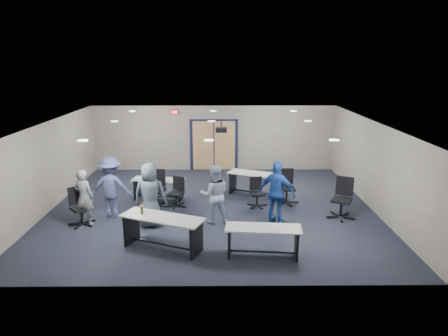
{
  "coord_description": "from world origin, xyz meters",
  "views": [
    {
      "loc": [
        0.29,
        -11.82,
        4.54
      ],
      "look_at": [
        0.38,
        -0.3,
        1.38
      ],
      "focal_mm": 32.0,
      "sensor_mm": 36.0,
      "label": 1
    }
  ],
  "objects_px": {
    "table_back_right": "(256,180)",
    "chair_loose_left": "(81,207)",
    "person_plaid": "(150,195)",
    "chair_back_a": "(156,189)",
    "person_lightblue": "(215,194)",
    "person_gray": "(84,197)",
    "person_back": "(111,187)",
    "chair_back_d": "(287,187)",
    "table_front_left": "(162,227)",
    "chair_loose_right": "(342,199)",
    "person_navy": "(277,193)",
    "table_front_right": "(263,236)",
    "chair_back_c": "(257,193)",
    "chair_back_b": "(176,192)",
    "table_back_left": "(159,185)"
  },
  "relations": [
    {
      "from": "table_front_left",
      "to": "person_plaid",
      "type": "height_order",
      "value": "person_plaid"
    },
    {
      "from": "chair_loose_left",
      "to": "person_lightblue",
      "type": "relative_size",
      "value": 0.64
    },
    {
      "from": "chair_loose_right",
      "to": "person_navy",
      "type": "distance_m",
      "value": 2.02
    },
    {
      "from": "chair_back_d",
      "to": "person_plaid",
      "type": "relative_size",
      "value": 0.61
    },
    {
      "from": "table_front_left",
      "to": "table_back_left",
      "type": "height_order",
      "value": "table_front_left"
    },
    {
      "from": "chair_back_c",
      "to": "person_back",
      "type": "bearing_deg",
      "value": 178.68
    },
    {
      "from": "chair_loose_right",
      "to": "person_navy",
      "type": "bearing_deg",
      "value": -140.25
    },
    {
      "from": "table_back_right",
      "to": "chair_back_b",
      "type": "relative_size",
      "value": 2.12
    },
    {
      "from": "person_plaid",
      "to": "person_lightblue",
      "type": "distance_m",
      "value": 1.79
    },
    {
      "from": "chair_back_d",
      "to": "table_front_left",
      "type": "bearing_deg",
      "value": -138.05
    },
    {
      "from": "table_back_left",
      "to": "person_lightblue",
      "type": "height_order",
      "value": "person_lightblue"
    },
    {
      "from": "table_front_left",
      "to": "person_gray",
      "type": "distance_m",
      "value": 2.84
    },
    {
      "from": "chair_back_a",
      "to": "chair_back_c",
      "type": "height_order",
      "value": "chair_back_a"
    },
    {
      "from": "chair_back_c",
      "to": "person_plaid",
      "type": "height_order",
      "value": "person_plaid"
    },
    {
      "from": "table_back_left",
      "to": "table_back_right",
      "type": "bearing_deg",
      "value": 15.99
    },
    {
      "from": "person_gray",
      "to": "chair_back_d",
      "type": "bearing_deg",
      "value": -146.55
    },
    {
      "from": "chair_back_b",
      "to": "person_lightblue",
      "type": "relative_size",
      "value": 0.56
    },
    {
      "from": "chair_loose_left",
      "to": "person_plaid",
      "type": "relative_size",
      "value": 0.59
    },
    {
      "from": "table_front_left",
      "to": "chair_back_a",
      "type": "distance_m",
      "value": 2.94
    },
    {
      "from": "person_back",
      "to": "table_front_right",
      "type": "bearing_deg",
      "value": 151.12
    },
    {
      "from": "table_back_left",
      "to": "person_plaid",
      "type": "bearing_deg",
      "value": -77.64
    },
    {
      "from": "person_gray",
      "to": "person_navy",
      "type": "xyz_separation_m",
      "value": [
        5.4,
        0.03,
        0.11
      ]
    },
    {
      "from": "table_front_left",
      "to": "table_front_right",
      "type": "height_order",
      "value": "table_front_left"
    },
    {
      "from": "table_back_left",
      "to": "table_front_left",
      "type": "bearing_deg",
      "value": -70.63
    },
    {
      "from": "chair_back_c",
      "to": "person_back",
      "type": "xyz_separation_m",
      "value": [
        -4.36,
        -0.78,
        0.45
      ]
    },
    {
      "from": "table_back_right",
      "to": "chair_back_c",
      "type": "xyz_separation_m",
      "value": [
        -0.05,
        -1.11,
        -0.06
      ]
    },
    {
      "from": "chair_back_b",
      "to": "person_plaid",
      "type": "xyz_separation_m",
      "value": [
        -0.53,
        -1.49,
        0.44
      ]
    },
    {
      "from": "chair_loose_right",
      "to": "person_gray",
      "type": "xyz_separation_m",
      "value": [
        -7.36,
        -0.41,
        0.21
      ]
    },
    {
      "from": "chair_back_b",
      "to": "person_back",
      "type": "xyz_separation_m",
      "value": [
        -1.79,
        -0.79,
        0.44
      ]
    },
    {
      "from": "table_back_left",
      "to": "chair_back_c",
      "type": "bearing_deg",
      "value": -3.48
    },
    {
      "from": "table_front_right",
      "to": "person_lightblue",
      "type": "xyz_separation_m",
      "value": [
        -1.17,
        2.01,
        0.35
      ]
    },
    {
      "from": "table_back_right",
      "to": "person_plaid",
      "type": "bearing_deg",
      "value": -117.23
    },
    {
      "from": "person_gray",
      "to": "person_lightblue",
      "type": "distance_m",
      "value": 3.65
    },
    {
      "from": "chair_back_d",
      "to": "chair_loose_left",
      "type": "distance_m",
      "value": 6.29
    },
    {
      "from": "person_lightblue",
      "to": "table_front_left",
      "type": "bearing_deg",
      "value": 47.24
    },
    {
      "from": "table_back_left",
      "to": "table_back_right",
      "type": "distance_m",
      "value": 3.29
    },
    {
      "from": "table_back_right",
      "to": "chair_loose_left",
      "type": "xyz_separation_m",
      "value": [
        -5.13,
        -2.52,
        0.01
      ]
    },
    {
      "from": "chair_back_a",
      "to": "chair_loose_left",
      "type": "bearing_deg",
      "value": -135.31
    },
    {
      "from": "table_back_right",
      "to": "chair_loose_right",
      "type": "distance_m",
      "value": 3.12
    },
    {
      "from": "chair_back_c",
      "to": "chair_back_a",
      "type": "bearing_deg",
      "value": 168.73
    },
    {
      "from": "table_front_right",
      "to": "chair_back_c",
      "type": "xyz_separation_m",
      "value": [
        0.15,
        3.27,
        -0.03
      ]
    },
    {
      "from": "person_gray",
      "to": "person_back",
      "type": "distance_m",
      "value": 0.85
    },
    {
      "from": "person_lightblue",
      "to": "chair_back_a",
      "type": "bearing_deg",
      "value": -38.9
    },
    {
      "from": "table_front_right",
      "to": "chair_back_c",
      "type": "relative_size",
      "value": 1.96
    },
    {
      "from": "person_plaid",
      "to": "chair_back_c",
      "type": "bearing_deg",
      "value": -154.03
    },
    {
      "from": "chair_back_d",
      "to": "person_plaid",
      "type": "distance_m",
      "value": 4.46
    },
    {
      "from": "chair_back_a",
      "to": "person_plaid",
      "type": "bearing_deg",
      "value": -78.47
    },
    {
      "from": "chair_back_d",
      "to": "person_back",
      "type": "relative_size",
      "value": 0.61
    },
    {
      "from": "chair_back_a",
      "to": "person_lightblue",
      "type": "bearing_deg",
      "value": -25.74
    },
    {
      "from": "table_back_left",
      "to": "person_back",
      "type": "xyz_separation_m",
      "value": [
        -1.15,
        -1.51,
        0.44
      ]
    }
  ]
}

